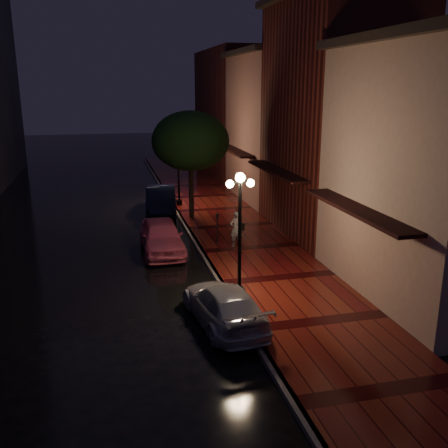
{
  "coord_description": "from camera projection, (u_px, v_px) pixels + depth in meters",
  "views": [
    {
      "loc": [
        -3.92,
        -20.52,
        7.19
      ],
      "look_at": [
        0.94,
        -0.25,
        1.4
      ],
      "focal_mm": 40.0,
      "sensor_mm": 36.0,
      "label": 1
    }
  ],
  "objects": [
    {
      "name": "pink_car",
      "position": [
        162.0,
        236.0,
        22.11
      ],
      "size": [
        1.79,
        4.42,
        1.5
      ],
      "primitive_type": "imported",
      "rotation": [
        0.0,
        0.0,
        -0.0
      ],
      "color": "#D9597B",
      "rests_on": "ground"
    },
    {
      "name": "curb",
      "position": [
        202.0,
        253.0,
        22.01
      ],
      "size": [
        0.25,
        60.0,
        0.15
      ],
      "primitive_type": "cube",
      "color": "#595451",
      "rests_on": "ground"
    },
    {
      "name": "parking_meter",
      "position": [
        217.0,
        225.0,
        22.97
      ],
      "size": [
        0.13,
        0.1,
        1.41
      ],
      "rotation": [
        0.0,
        0.0,
        0.02
      ],
      "color": "black",
      "rests_on": "sidewalk"
    },
    {
      "name": "storefront_far",
      "position": [
        279.0,
        129.0,
        31.77
      ],
      "size": [
        5.0,
        8.0,
        9.0
      ],
      "primitive_type": "cube",
      "color": "#8C5951",
      "rests_on": "ground"
    },
    {
      "name": "street_tree",
      "position": [
        191.0,
        143.0,
        26.65
      ],
      "size": [
        4.16,
        4.16,
        5.8
      ],
      "color": "black",
      "rests_on": "sidewalk"
    },
    {
      "name": "streetlamp_near",
      "position": [
        240.0,
        227.0,
        16.73
      ],
      "size": [
        0.96,
        0.36,
        4.31
      ],
      "color": "black",
      "rests_on": "sidewalk"
    },
    {
      "name": "woman_with_umbrella",
      "position": [
        236.0,
        214.0,
        22.26
      ],
      "size": [
        0.95,
        0.97,
        2.29
      ],
      "rotation": [
        0.0,
        0.0,
        3.2
      ],
      "color": "white",
      "rests_on": "sidewalk"
    },
    {
      "name": "storefront_near",
      "position": [
        438.0,
        176.0,
        16.85
      ],
      "size": [
        5.0,
        8.0,
        8.5
      ],
      "primitive_type": "cube",
      "color": "gray",
      "rests_on": "ground"
    },
    {
      "name": "storefront_mid",
      "position": [
        335.0,
        122.0,
        24.01
      ],
      "size": [
        5.0,
        8.0,
        11.0
      ],
      "primitive_type": "cube",
      "color": "#511914",
      "rests_on": "ground"
    },
    {
      "name": "silver_car",
      "position": [
        224.0,
        305.0,
        15.46
      ],
      "size": [
        2.24,
        4.51,
        1.26
      ],
      "primitive_type": "imported",
      "rotation": [
        0.0,
        0.0,
        3.25
      ],
      "color": "#B1B1BA",
      "rests_on": "ground"
    },
    {
      "name": "navy_car",
      "position": [
        161.0,
        200.0,
        28.95
      ],
      "size": [
        2.16,
        4.92,
        1.57
      ],
      "primitive_type": "imported",
      "rotation": [
        0.0,
        0.0,
        -0.11
      ],
      "color": "black",
      "rests_on": "ground"
    },
    {
      "name": "sidewalk",
      "position": [
        251.0,
        249.0,
        22.52
      ],
      "size": [
        4.5,
        60.0,
        0.15
      ],
      "primitive_type": "cube",
      "color": "#4C0D0E",
      "rests_on": "ground"
    },
    {
      "name": "storefront_extra",
      "position": [
        238.0,
        113.0,
        41.01
      ],
      "size": [
        5.0,
        12.0,
        10.0
      ],
      "primitive_type": "cube",
      "color": "#511914",
      "rests_on": "ground"
    },
    {
      "name": "ground",
      "position": [
        202.0,
        254.0,
        22.03
      ],
      "size": [
        120.0,
        120.0,
        0.0
      ],
      "primitive_type": "plane",
      "color": "black",
      "rests_on": "ground"
    },
    {
      "name": "streetlamp_far",
      "position": [
        178.0,
        165.0,
        29.85
      ],
      "size": [
        0.96,
        0.36,
        4.31
      ],
      "color": "black",
      "rests_on": "sidewalk"
    }
  ]
}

